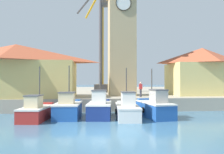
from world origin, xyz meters
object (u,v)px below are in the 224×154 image
at_px(fishing_boat_far_left, 37,111).
at_px(port_crane_far, 100,50).
at_px(fishing_boat_left_outer, 68,108).
at_px(clock_tower, 122,32).
at_px(fishing_boat_left_inner, 100,108).
at_px(fishing_boat_center, 155,107).
at_px(dock_worker_near_tower, 141,89).
at_px(port_crane_near, 101,51).
at_px(warehouse_left, 16,70).
at_px(fishing_boat_mid_left, 127,109).
at_px(warehouse_right, 202,71).

distance_m(fishing_boat_far_left, port_crane_far, 18.26).
distance_m(fishing_boat_left_outer, clock_tower, 12.41).
distance_m(fishing_boat_left_inner, fishing_boat_center, 4.72).
bearing_deg(fishing_boat_far_left, dock_worker_near_tower, 29.36).
relative_size(fishing_boat_left_inner, port_crane_near, 0.25).
height_order(fishing_boat_far_left, dock_worker_near_tower, fishing_boat_far_left).
xyz_separation_m(fishing_boat_left_outer, fishing_boat_left_inner, (2.65, -0.09, 0.03)).
distance_m(fishing_boat_left_outer, fishing_boat_center, 7.37).
distance_m(warehouse_left, port_crane_near, 15.78).
height_order(fishing_boat_far_left, fishing_boat_center, fishing_boat_far_left).
bearing_deg(fishing_boat_left_inner, clock_tower, 68.85).
bearing_deg(fishing_boat_mid_left, fishing_boat_far_left, -179.17).
bearing_deg(dock_worker_near_tower, clock_tower, 121.73).
height_order(fishing_boat_left_inner, warehouse_right, warehouse_right).
relative_size(fishing_boat_left_inner, fishing_boat_center, 0.88).
relative_size(fishing_boat_mid_left, warehouse_left, 0.40).
xyz_separation_m(fishing_boat_far_left, clock_tower, (7.94, 8.19, 8.30)).
height_order(fishing_boat_mid_left, warehouse_left, warehouse_left).
xyz_separation_m(fishing_boat_mid_left, warehouse_left, (-11.13, 6.52, 3.53)).
distance_m(fishing_boat_left_inner, dock_worker_near_tower, 6.80).
bearing_deg(warehouse_right, fishing_boat_mid_left, -143.18).
height_order(fishing_boat_far_left, port_crane_near, port_crane_near).
height_order(clock_tower, port_crane_far, port_crane_far).
bearing_deg(clock_tower, fishing_boat_mid_left, -94.63).
xyz_separation_m(fishing_boat_mid_left, port_crane_far, (-1.69, 15.73, 7.12)).
bearing_deg(port_crane_far, fishing_boat_left_inner, -92.17).
height_order(warehouse_right, port_crane_near, port_crane_near).
bearing_deg(clock_tower, warehouse_left, -172.42).
distance_m(warehouse_left, dock_worker_near_tower, 13.71).
bearing_deg(port_crane_near, fishing_boat_mid_left, -85.86).
distance_m(port_crane_far, dock_worker_near_tower, 12.53).
distance_m(fishing_boat_left_inner, port_crane_far, 16.75).
relative_size(fishing_boat_far_left, warehouse_left, 0.34).
distance_m(fishing_boat_mid_left, port_crane_far, 17.35).
bearing_deg(port_crane_far, fishing_boat_mid_left, -83.87).
distance_m(warehouse_right, dock_worker_near_tower, 9.27).
xyz_separation_m(fishing_boat_far_left, fishing_boat_left_inner, (5.02, 0.65, 0.12)).
bearing_deg(dock_worker_near_tower, fishing_boat_far_left, -150.64).
height_order(fishing_boat_far_left, fishing_boat_left_inner, fishing_boat_far_left).
distance_m(port_crane_near, port_crane_far, 2.62).
distance_m(warehouse_right, port_crane_far, 15.10).
bearing_deg(fishing_boat_center, fishing_boat_mid_left, -172.35).
relative_size(port_crane_far, dock_worker_near_tower, 10.39).
distance_m(fishing_boat_left_outer, port_crane_far, 16.98).
bearing_deg(port_crane_far, port_crane_near, 82.06).
xyz_separation_m(fishing_boat_far_left, dock_worker_near_tower, (9.65, 5.43, 1.49)).
xyz_separation_m(fishing_boat_far_left, fishing_boat_left_outer, (2.36, 0.74, 0.09)).
bearing_deg(fishing_boat_left_outer, fishing_boat_left_inner, -2.02).
height_order(clock_tower, warehouse_right, clock_tower).
height_order(fishing_boat_left_outer, port_crane_near, port_crane_near).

